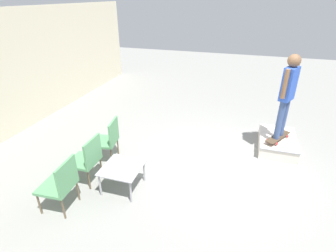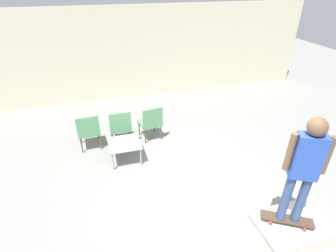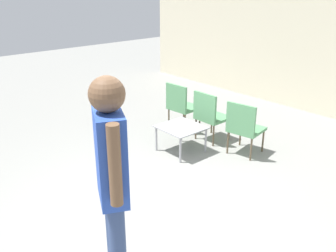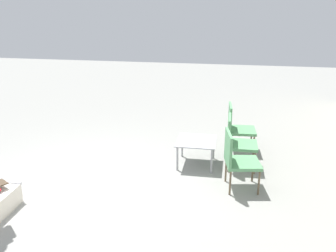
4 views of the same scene
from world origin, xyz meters
name	(u,v)px [view 4 (image 4 of 4)]	position (x,y,z in m)	size (l,w,h in m)	color
ground_plane	(95,187)	(0.00, 0.00, 0.00)	(24.00, 24.00, 0.00)	gray
coffee_table	(196,143)	(-1.16, 1.50, 0.41)	(0.72, 0.70, 0.47)	#9E9EA3
patio_chair_left	(237,126)	(-1.92, 2.21, 0.52)	(0.55, 0.55, 0.94)	brown
patio_chair_center	(237,140)	(-1.16, 2.21, 0.52)	(0.53, 0.53, 0.94)	brown
patio_chair_right	(237,158)	(-0.37, 2.21, 0.52)	(0.60, 0.60, 0.94)	brown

